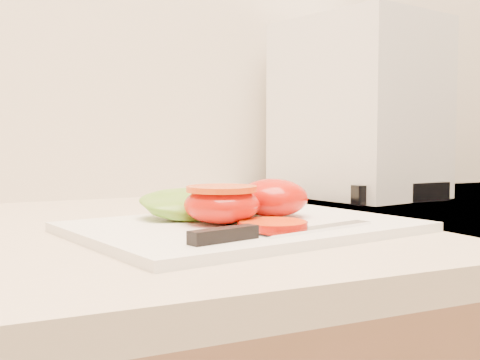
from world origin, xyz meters
name	(u,v)px	position (x,y,z in m)	size (l,w,h in m)	color
cutting_board	(244,227)	(-0.03, 1.59, 0.94)	(0.35, 0.25, 0.01)	white
tomato_half_dome	(273,198)	(0.02, 1.61, 0.96)	(0.08, 0.08, 0.04)	#C31600
tomato_half_cut	(222,203)	(-0.05, 1.59, 0.96)	(0.08, 0.08, 0.04)	#C31600
tomato_slice_0	(273,224)	(-0.02, 1.54, 0.94)	(0.07, 0.07, 0.01)	orange
lettuce_leaf_0	(197,205)	(-0.05, 1.65, 0.95)	(0.15, 0.10, 0.03)	#5FA32B
lettuce_leaf_1	(226,204)	(-0.01, 1.67, 0.95)	(0.10, 0.07, 0.02)	#5FA32B
knife	(263,232)	(-0.05, 1.49, 0.94)	(0.22, 0.06, 0.01)	silver
appliance	(358,109)	(0.32, 1.85, 1.08)	(0.20, 0.25, 0.30)	silver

